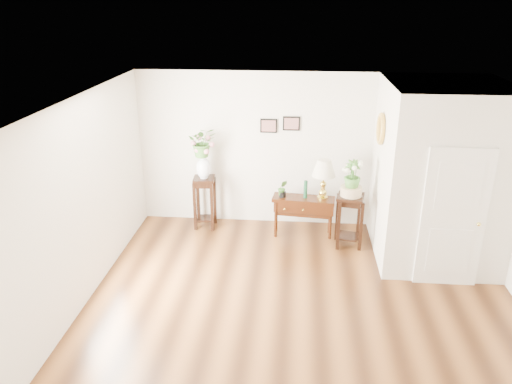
# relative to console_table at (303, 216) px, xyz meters

# --- Properties ---
(floor) EXTENTS (6.00, 5.50, 0.02)m
(floor) POSITION_rel_console_table_xyz_m (-0.01, -2.21, -0.36)
(floor) COLOR brown
(floor) RESTS_ON ground
(ceiling) EXTENTS (6.00, 5.50, 0.02)m
(ceiling) POSITION_rel_console_table_xyz_m (-0.01, -2.21, 2.44)
(ceiling) COLOR white
(ceiling) RESTS_ON ground
(wall_back) EXTENTS (6.00, 0.02, 2.80)m
(wall_back) POSITION_rel_console_table_xyz_m (-0.01, 0.54, 1.04)
(wall_back) COLOR silver
(wall_back) RESTS_ON ground
(wall_front) EXTENTS (6.00, 0.02, 2.80)m
(wall_front) POSITION_rel_console_table_xyz_m (-0.01, -4.96, 1.04)
(wall_front) COLOR silver
(wall_front) RESTS_ON ground
(wall_left) EXTENTS (0.02, 5.50, 2.80)m
(wall_left) POSITION_rel_console_table_xyz_m (-3.01, -2.21, 1.04)
(wall_left) COLOR silver
(wall_left) RESTS_ON ground
(partition) EXTENTS (1.80, 1.95, 2.80)m
(partition) POSITION_rel_console_table_xyz_m (2.09, -0.43, 1.04)
(partition) COLOR silver
(partition) RESTS_ON floor
(door) EXTENTS (0.90, 0.05, 2.10)m
(door) POSITION_rel_console_table_xyz_m (2.09, -1.43, 0.69)
(door) COLOR white
(door) RESTS_ON floor
(art_print_left) EXTENTS (0.30, 0.02, 0.25)m
(art_print_left) POSITION_rel_console_table_xyz_m (-0.66, 0.52, 1.49)
(art_print_left) COLOR black
(art_print_left) RESTS_ON wall_back
(art_print_right) EXTENTS (0.30, 0.02, 0.25)m
(art_print_right) POSITION_rel_console_table_xyz_m (-0.26, 0.52, 1.54)
(art_print_right) COLOR black
(art_print_right) RESTS_ON wall_back
(wall_ornament) EXTENTS (0.07, 0.51, 0.51)m
(wall_ornament) POSITION_rel_console_table_xyz_m (1.15, -0.31, 1.69)
(wall_ornament) COLOR gold
(wall_ornament) RESTS_ON partition
(console_table) EXTENTS (1.11, 0.47, 0.72)m
(console_table) POSITION_rel_console_table_xyz_m (0.00, 0.00, 0.00)
(console_table) COLOR #3D1C0B
(console_table) RESTS_ON floor
(table_lamp) EXTENTS (0.53, 0.53, 0.71)m
(table_lamp) POSITION_rel_console_table_xyz_m (0.32, 0.00, 0.71)
(table_lamp) COLOR #E4CF54
(table_lamp) RESTS_ON console_table
(green_vase) EXTENTS (0.08, 0.08, 0.31)m
(green_vase) POSITION_rel_console_table_xyz_m (0.03, 0.00, 0.53)
(green_vase) COLOR #16452A
(green_vase) RESTS_ON console_table
(potted_plant) EXTENTS (0.18, 0.15, 0.30)m
(potted_plant) POSITION_rel_console_table_xyz_m (-0.37, 0.00, 0.51)
(potted_plant) COLOR #3F792E
(potted_plant) RESTS_ON console_table
(plant_stand_a) EXTENTS (0.40, 0.40, 0.96)m
(plant_stand_a) POSITION_rel_console_table_xyz_m (-1.79, 0.20, 0.12)
(plant_stand_a) COLOR black
(plant_stand_a) RESTS_ON floor
(porcelain_vase) EXTENTS (0.31, 0.31, 0.44)m
(porcelain_vase) POSITION_rel_console_table_xyz_m (-1.79, 0.20, 0.82)
(porcelain_vase) COLOR white
(porcelain_vase) RESTS_ON plant_stand_a
(lily_arrangement) EXTENTS (0.57, 0.52, 0.54)m
(lily_arrangement) POSITION_rel_console_table_xyz_m (-1.79, 0.20, 1.27)
(lily_arrangement) COLOR #3F792E
(lily_arrangement) RESTS_ON porcelain_vase
(plant_stand_b) EXTENTS (0.51, 0.51, 0.91)m
(plant_stand_b) POSITION_rel_console_table_xyz_m (0.77, -0.31, 0.10)
(plant_stand_b) COLOR black
(plant_stand_b) RESTS_ON floor
(ceramic_bowl) EXTENTS (0.42, 0.42, 0.16)m
(ceramic_bowl) POSITION_rel_console_table_xyz_m (0.77, -0.31, 0.63)
(ceramic_bowl) COLOR tan
(ceramic_bowl) RESTS_ON plant_stand_b
(narcissus) EXTENTS (0.32, 0.32, 0.49)m
(narcissus) POSITION_rel_console_table_xyz_m (0.77, -0.31, 0.92)
(narcissus) COLOR #3F792E
(narcissus) RESTS_ON ceramic_bowl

